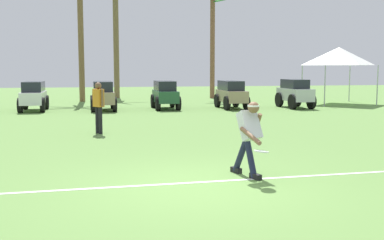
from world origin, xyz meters
The scene contains 14 objects.
ground_plane centered at (0.00, 0.00, 0.00)m, with size 80.00×80.00×0.00m, color #5F8941.
field_line_paint centered at (0.00, 0.28, 0.00)m, with size 27.09×0.09×0.01m, color white.
frisbee_thrower centered at (1.10, 0.55, 0.79)m, with size 0.48×1.14×1.41m.
frisbee_in_flight centered at (1.12, -0.11, 0.59)m, with size 0.34×0.34×0.06m.
teammate_near_sideline centered at (-1.71, 6.93, 0.94)m, with size 0.36×0.45×1.56m.
parked_car_slot_b centered at (-4.76, 15.10, 0.72)m, with size 1.18×2.42×1.34m.
parked_car_slot_c centered at (-1.63, 14.81, 0.72)m, with size 1.24×2.44×1.34m.
parked_car_slot_d centered at (1.31, 15.04, 0.72)m, with size 1.22×2.43×1.34m.
parked_car_slot_e centered at (4.50, 14.72, 0.72)m, with size 1.23×2.44×1.34m.
parked_car_slot_f centered at (7.67, 14.49, 0.74)m, with size 1.28×2.40×1.40m.
palm_tree_far_left centered at (-2.84, 20.70, 4.27)m, with size 3.54×3.28×7.06m.
palm_tree_left_of_centre centered at (-0.80, 23.68, 4.06)m, with size 3.35×3.08×7.12m.
palm_tree_right_of_centre centered at (5.23, 22.23, 4.05)m, with size 3.16×3.51×6.64m.
event_tent centered at (10.97, 16.52, 2.58)m, with size 3.07×3.07×3.06m.
Camera 1 is at (-1.48, -7.88, 2.05)m, focal length 45.00 mm.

